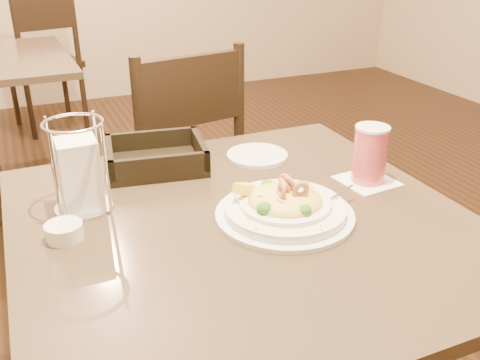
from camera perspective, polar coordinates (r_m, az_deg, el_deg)
name	(u,v)px	position (r m, az deg, el deg)	size (l,w,h in m)	color
main_table	(244,310)	(1.22, 0.39, -13.69)	(0.90, 0.90, 0.73)	black
dining_chair_near	(177,165)	(1.92, -6.74, 1.58)	(0.49, 0.49, 0.93)	black
dining_chair_far	(45,57)	(3.83, -20.12, 12.24)	(0.50, 0.50, 0.93)	black
pasta_bowl	(285,206)	(1.09, 4.79, -2.79)	(0.31, 0.28, 0.09)	white
drink_glass	(370,155)	(1.25, 13.68, 2.62)	(0.13, 0.13, 0.14)	white
bread_basket	(156,159)	(1.33, -8.91, 2.24)	(0.26, 0.22, 0.06)	black
napkin_caddy	(80,172)	(1.14, -16.73, 0.80)	(0.12, 0.12, 0.19)	silver
side_plate	(257,155)	(1.38, 1.85, 2.63)	(0.16, 0.16, 0.01)	white
butter_ramekin	(64,231)	(1.07, -18.25, -5.22)	(0.07, 0.07, 0.03)	white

